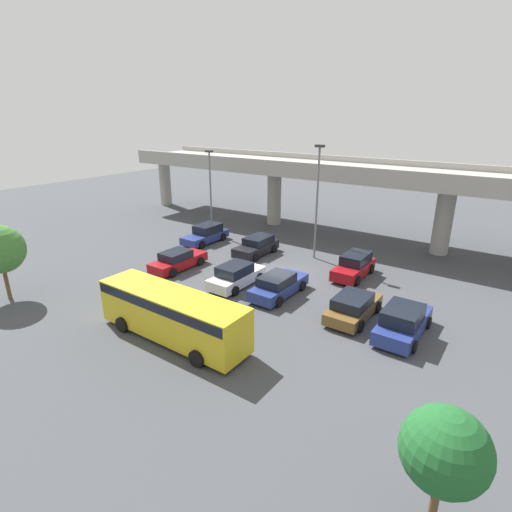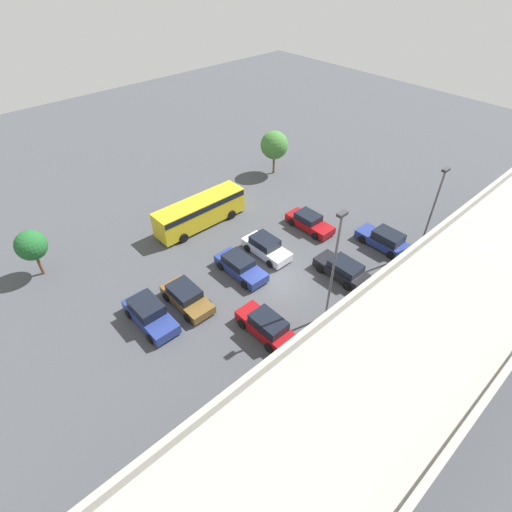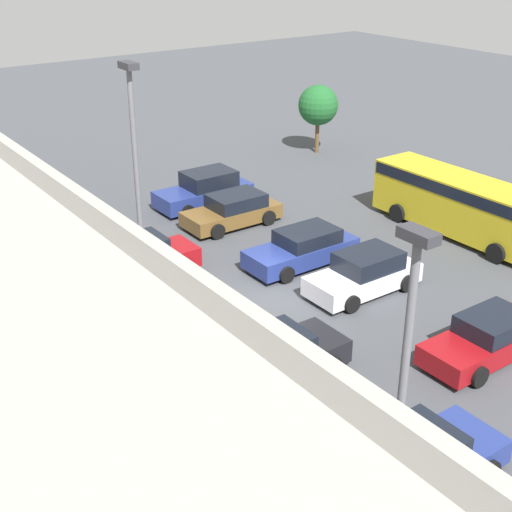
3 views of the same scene
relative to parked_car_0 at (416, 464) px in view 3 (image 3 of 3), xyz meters
name	(u,v)px [view 3 (image 3 of 3)]	position (x,y,z in m)	size (l,w,h in m)	color
ground_plane	(274,297)	(9.89, -3.13, -0.75)	(106.85, 106.85, 0.00)	#424449
parked_car_0	(416,464)	(0.00, 0.00, 0.00)	(2.10, 4.72, 1.61)	navy
parked_car_1	(488,338)	(2.75, -6.24, -0.07)	(2.01, 4.70, 1.46)	maroon
parked_car_2	(275,357)	(5.74, -0.08, -0.03)	(2.08, 4.40, 1.50)	black
parked_car_3	(364,274)	(8.31, -6.17, -0.02)	(2.08, 4.50, 1.58)	silver
parked_car_4	(303,248)	(11.50, -5.80, -0.05)	(2.08, 4.73, 1.47)	navy
parked_car_5	(139,259)	(14.26, 0.10, 0.04)	(1.99, 4.39, 1.66)	maroon
parked_car_6	(233,210)	(16.66, -5.87, -0.05)	(2.16, 4.48, 1.45)	brown
parked_car_7	(205,190)	(19.56, -6.18, 0.03)	(2.19, 4.75, 1.70)	navy
shuttle_bus	(464,202)	(9.79, -13.45, 0.79)	(8.88, 2.57, 2.58)	gold
lamp_post_near_aisle	(402,397)	(-1.52, 2.55, 3.93)	(0.70, 0.35, 7.98)	slate
lamp_post_mid_lot	(138,189)	(10.10, 1.95, 4.46)	(0.70, 0.35, 9.01)	slate
tree_front_centre	(318,105)	(23.37, -16.49, 2.12)	(2.37, 2.37, 4.07)	brown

